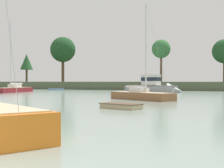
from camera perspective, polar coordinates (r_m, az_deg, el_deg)
far_shore_bank at (r=92.94m, az=18.17°, el=-0.18°), size 180.87×52.31×1.87m
sailboat_maroon at (r=59.21m, az=-17.36°, el=-1.17°), size 3.49×10.00×13.10m
dinghy_sand at (r=22.82m, az=1.59°, el=-4.13°), size 3.42×2.43×0.52m
cruiser_grey at (r=57.58m, az=7.89°, el=-0.79°), size 10.73×4.27×5.82m
sailboat_wood at (r=33.96m, az=5.35°, el=-2.45°), size 7.89×5.84×10.72m
dinghy_skyblue at (r=70.96m, az=-10.05°, el=-0.99°), size 3.66×3.13×0.65m
shore_tree_inland_b at (r=99.36m, az=-8.85°, el=6.11°), size 7.79×7.79×13.83m
shore_tree_inland_c at (r=93.51m, az=-15.14°, el=3.83°), size 3.62×3.62×7.89m
shore_tree_right at (r=72.49m, az=8.85°, el=6.20°), size 4.21×4.21×9.53m
shore_tree_right_mid at (r=73.46m, az=19.59°, el=5.55°), size 5.26×5.26×9.30m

